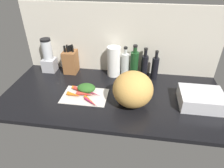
# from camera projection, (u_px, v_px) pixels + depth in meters

# --- Properties ---
(ground_plane) EXTENTS (1.70, 0.80, 0.03)m
(ground_plane) POSITION_uv_depth(u_px,v_px,m) (113.00, 95.00, 1.55)
(ground_plane) COLOR black
(wall_back) EXTENTS (1.70, 0.03, 0.60)m
(wall_back) POSITION_uv_depth(u_px,v_px,m) (119.00, 40.00, 1.70)
(wall_back) COLOR beige
(wall_back) RESTS_ON ground_plane
(cutting_board) EXTENTS (0.34, 0.23, 0.01)m
(cutting_board) POSITION_uv_depth(u_px,v_px,m) (85.00, 96.00, 1.51)
(cutting_board) COLOR beige
(cutting_board) RESTS_ON ground_plane
(carrot_0) EXTENTS (0.15, 0.04, 0.03)m
(carrot_0) POSITION_uv_depth(u_px,v_px,m) (86.00, 94.00, 1.49)
(carrot_0) COLOR red
(carrot_0) RESTS_ON cutting_board
(carrot_1) EXTENTS (0.17, 0.06, 0.03)m
(carrot_1) POSITION_uv_depth(u_px,v_px,m) (82.00, 89.00, 1.55)
(carrot_1) COLOR orange
(carrot_1) RESTS_ON cutting_board
(carrot_2) EXTENTS (0.12, 0.10, 0.02)m
(carrot_2) POSITION_uv_depth(u_px,v_px,m) (91.00, 102.00, 1.41)
(carrot_2) COLOR #B2264C
(carrot_2) RESTS_ON cutting_board
(carrot_3) EXTENTS (0.12, 0.11, 0.02)m
(carrot_3) POSITION_uv_depth(u_px,v_px,m) (90.00, 101.00, 1.43)
(carrot_3) COLOR orange
(carrot_3) RESTS_ON cutting_board
(carrot_4) EXTENTS (0.11, 0.07, 0.03)m
(carrot_4) POSITION_uv_depth(u_px,v_px,m) (79.00, 90.00, 1.54)
(carrot_4) COLOR red
(carrot_4) RESTS_ON cutting_board
(carrot_5) EXTENTS (0.12, 0.05, 0.03)m
(carrot_5) POSITION_uv_depth(u_px,v_px,m) (74.00, 95.00, 1.49)
(carrot_5) COLOR orange
(carrot_5) RESTS_ON cutting_board
(carrot_6) EXTENTS (0.17, 0.09, 0.02)m
(carrot_6) POSITION_uv_depth(u_px,v_px,m) (91.00, 93.00, 1.52)
(carrot_6) COLOR #B2264C
(carrot_6) RESTS_ON cutting_board
(carrot_greens_pile) EXTENTS (0.14, 0.11, 0.06)m
(carrot_greens_pile) POSITION_uv_depth(u_px,v_px,m) (86.00, 88.00, 1.54)
(carrot_greens_pile) COLOR #2D6023
(carrot_greens_pile) RESTS_ON cutting_board
(winter_squash) EXTENTS (0.28, 0.28, 0.26)m
(winter_squash) POSITION_uv_depth(u_px,v_px,m) (133.00, 89.00, 1.36)
(winter_squash) COLOR gold
(winter_squash) RESTS_ON ground_plane
(knife_block) EXTENTS (0.11, 0.13, 0.26)m
(knife_block) POSITION_uv_depth(u_px,v_px,m) (71.00, 61.00, 1.78)
(knife_block) COLOR brown
(knife_block) RESTS_ON ground_plane
(blender_appliance) EXTENTS (0.12, 0.12, 0.31)m
(blender_appliance) POSITION_uv_depth(u_px,v_px,m) (48.00, 57.00, 1.78)
(blender_appliance) COLOR #B2B2B7
(blender_appliance) RESTS_ON ground_plane
(paper_towel_roll) EXTENTS (0.11, 0.11, 0.27)m
(paper_towel_roll) POSITION_uv_depth(u_px,v_px,m) (114.00, 61.00, 1.72)
(paper_towel_roll) COLOR white
(paper_towel_roll) RESTS_ON ground_plane
(bottle_0) EXTENTS (0.07, 0.07, 0.28)m
(bottle_0) POSITION_uv_depth(u_px,v_px,m) (125.00, 64.00, 1.71)
(bottle_0) COLOR silver
(bottle_0) RESTS_ON ground_plane
(bottle_1) EXTENTS (0.07, 0.07, 0.30)m
(bottle_1) POSITION_uv_depth(u_px,v_px,m) (134.00, 64.00, 1.69)
(bottle_1) COLOR #19421E
(bottle_1) RESTS_ON ground_plane
(bottle_2) EXTENTS (0.06, 0.06, 0.26)m
(bottle_2) POSITION_uv_depth(u_px,v_px,m) (144.00, 65.00, 1.72)
(bottle_2) COLOR black
(bottle_2) RESTS_ON ground_plane
(bottle_3) EXTENTS (0.06, 0.06, 0.26)m
(bottle_3) POSITION_uv_depth(u_px,v_px,m) (155.00, 68.00, 1.68)
(bottle_3) COLOR black
(bottle_3) RESTS_ON ground_plane
(dish_rack) EXTENTS (0.30, 0.24, 0.10)m
(dish_rack) POSITION_uv_depth(u_px,v_px,m) (201.00, 99.00, 1.40)
(dish_rack) COLOR silver
(dish_rack) RESTS_ON ground_plane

